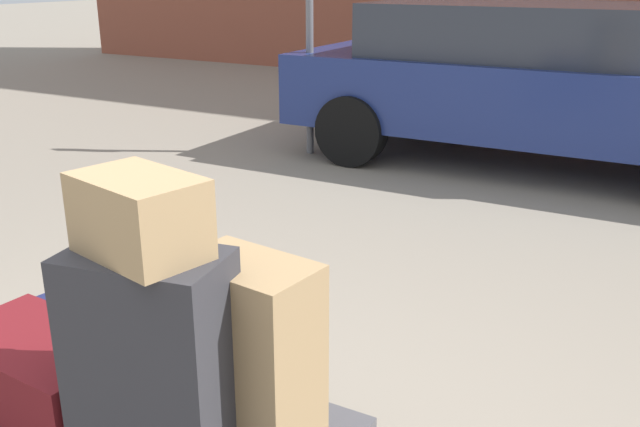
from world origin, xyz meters
The scene contains 6 objects.
suitcase_charcoal_front_right centered at (0.23, -0.13, 0.68)m, with size 0.42×0.25×0.69m, color #2D2D33.
duffel_bag_navy_front_left centered at (-0.24, 0.21, 0.48)m, with size 0.53×0.31×0.29m, color #191E47.
duffel_bag_maroon_rear_right centered at (-0.27, -0.10, 0.49)m, with size 0.59×0.36×0.30m, color maroon.
suitcase_tan_rear_left centered at (0.40, 0.09, 0.65)m, with size 0.38×0.24×0.62m, color #9E7F56.
duffel_bag_tan_topmost_pile centered at (0.23, -0.13, 1.13)m, with size 0.33×0.22×0.20m, color #9E7F56.
parked_car centered at (-0.03, 5.11, 0.76)m, with size 4.32×1.96×1.42m.
Camera 1 is at (1.42, -1.34, 1.71)m, focal length 39.52 mm.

